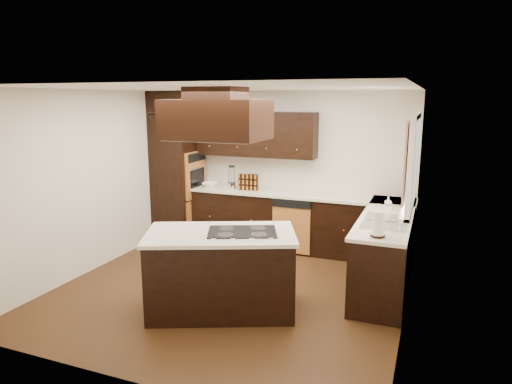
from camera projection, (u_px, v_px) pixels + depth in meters
floor at (232, 289)px, 5.83m from camera, size 4.20×4.20×0.02m
ceiling at (229, 87)px, 5.32m from camera, size 4.20×4.20×0.02m
wall_back at (284, 168)px, 7.50m from camera, size 4.20×0.02×2.50m
wall_front at (121, 242)px, 3.65m from camera, size 4.20×0.02×2.50m
wall_left at (92, 181)px, 6.33m from camera, size 0.02×4.20×2.50m
wall_right at (412, 207)px, 4.82m from camera, size 0.02×4.20×2.50m
oven_column at (178, 177)px, 7.80m from camera, size 0.65×0.75×2.12m
wall_oven_face at (196, 175)px, 7.67m from camera, size 0.05×0.62×0.78m
base_cabinets_back at (279, 221)px, 7.37m from camera, size 2.93×0.60×0.88m
base_cabinets_right at (386, 251)px, 5.91m from camera, size 0.60×2.40×0.88m
countertop_back at (279, 193)px, 7.26m from camera, size 2.93×0.63×0.04m
countertop_right at (387, 216)px, 5.83m from camera, size 0.63×2.40×0.04m
upper_cabinets at (256, 134)px, 7.37m from camera, size 2.00×0.34×0.72m
dishwasher_front at (291, 230)px, 7.00m from camera, size 0.60×0.05×0.72m
window_frame at (413, 163)px, 5.25m from camera, size 0.06×1.32×1.12m
window_pane at (416, 163)px, 5.24m from camera, size 0.00×1.20×1.00m
curtain_left at (406, 163)px, 4.88m from camera, size 0.02×0.34×0.90m
curtain_right at (410, 154)px, 5.65m from camera, size 0.02×0.34×0.90m
sink_rim at (385, 222)px, 5.50m from camera, size 0.52×0.84×0.01m
island at (221, 273)px, 5.16m from camera, size 1.81×1.42×0.88m
island_top at (221, 234)px, 5.07m from camera, size 1.88×1.50×0.04m
cooktop at (242, 232)px, 5.07m from camera, size 0.89×0.76×0.01m
range_hood at (217, 120)px, 4.85m from camera, size 1.05×0.72×0.42m
hood_duct at (216, 93)px, 4.80m from camera, size 0.55×0.50×0.13m
blender_base at (232, 186)px, 7.50m from camera, size 0.15×0.15×0.10m
blender_pitcher at (232, 175)px, 7.46m from camera, size 0.13×0.13×0.26m
spice_rack at (248, 182)px, 7.37m from camera, size 0.32×0.12×0.26m
mixing_bowl at (210, 184)px, 7.70m from camera, size 0.32×0.32×0.07m
soap_bottle at (388, 203)px, 6.09m from camera, size 0.10×0.10×0.17m
paper_towel at (378, 224)px, 4.87m from camera, size 0.17×0.17×0.29m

